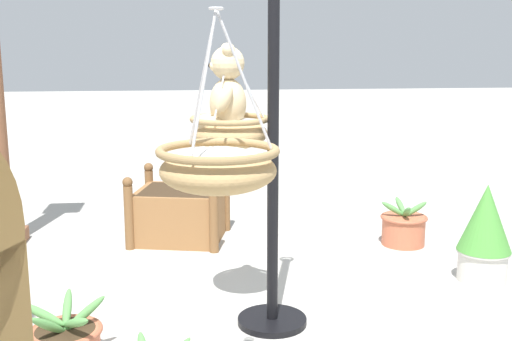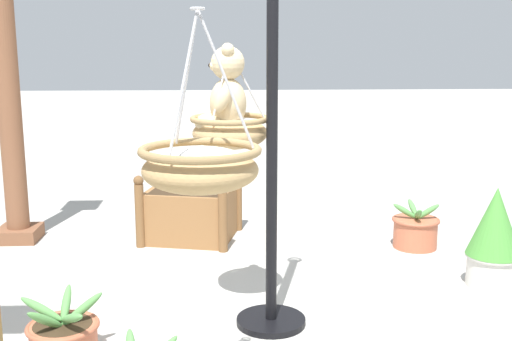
{
  "view_description": "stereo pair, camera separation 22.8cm",
  "coord_description": "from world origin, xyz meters",
  "px_view_note": "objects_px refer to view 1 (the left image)",
  "views": [
    {
      "loc": [
        -3.84,
        0.53,
        1.76
      ],
      "look_at": [
        0.01,
        0.11,
        0.97
      ],
      "focal_mm": 44.36,
      "sensor_mm": 36.0,
      "label": 1
    },
    {
      "loc": [
        -3.86,
        0.31,
        1.76
      ],
      "look_at": [
        0.01,
        0.11,
        0.97
      ],
      "focal_mm": 44.36,
      "sensor_mm": 36.0,
      "label": 2
    }
  ],
  "objects_px": {
    "display_pole_central": "(273,207)",
    "potted_plant_conical_shrub": "(66,339)",
    "hanging_basket_with_teddy": "(230,131)",
    "teddy_bear": "(226,93)",
    "potted_plant_tall_leafy": "(403,227)",
    "hanging_basket_left_high": "(218,166)",
    "potted_plant_trailing_ivy": "(485,232)",
    "wooden_planter_box": "(180,212)"
  },
  "relations": [
    {
      "from": "potted_plant_conical_shrub",
      "to": "hanging_basket_with_teddy",
      "type": "bearing_deg",
      "value": -63.17
    },
    {
      "from": "display_pole_central",
      "to": "hanging_basket_left_high",
      "type": "height_order",
      "value": "display_pole_central"
    },
    {
      "from": "teddy_bear",
      "to": "potted_plant_tall_leafy",
      "type": "bearing_deg",
      "value": -51.27
    },
    {
      "from": "teddy_bear",
      "to": "wooden_planter_box",
      "type": "relative_size",
      "value": 0.56
    },
    {
      "from": "potted_plant_tall_leafy",
      "to": "potted_plant_conical_shrub",
      "type": "relative_size",
      "value": 0.87
    },
    {
      "from": "display_pole_central",
      "to": "potted_plant_conical_shrub",
      "type": "bearing_deg",
      "value": 105.57
    },
    {
      "from": "potted_plant_tall_leafy",
      "to": "hanging_basket_with_teddy",
      "type": "bearing_deg",
      "value": 129.15
    },
    {
      "from": "display_pole_central",
      "to": "hanging_basket_with_teddy",
      "type": "height_order",
      "value": "display_pole_central"
    },
    {
      "from": "potted_plant_conical_shrub",
      "to": "potted_plant_trailing_ivy",
      "type": "xyz_separation_m",
      "value": [
        0.9,
        -2.89,
        0.25
      ]
    },
    {
      "from": "potted_plant_trailing_ivy",
      "to": "hanging_basket_left_high",
      "type": "bearing_deg",
      "value": 129.46
    },
    {
      "from": "hanging_basket_with_teddy",
      "to": "potted_plant_trailing_ivy",
      "type": "xyz_separation_m",
      "value": [
        0.41,
        -1.92,
        -0.85
      ]
    },
    {
      "from": "display_pole_central",
      "to": "hanging_basket_left_high",
      "type": "xyz_separation_m",
      "value": [
        -1.13,
        0.39,
        0.49
      ]
    },
    {
      "from": "hanging_basket_with_teddy",
      "to": "teddy_bear",
      "type": "relative_size",
      "value": 1.15
    },
    {
      "from": "display_pole_central",
      "to": "potted_plant_conical_shrub",
      "type": "relative_size",
      "value": 4.94
    },
    {
      "from": "hanging_basket_with_teddy",
      "to": "wooden_planter_box",
      "type": "bearing_deg",
      "value": 11.49
    },
    {
      "from": "potted_plant_conical_shrub",
      "to": "potted_plant_trailing_ivy",
      "type": "bearing_deg",
      "value": -72.63
    },
    {
      "from": "teddy_bear",
      "to": "hanging_basket_left_high",
      "type": "height_order",
      "value": "hanging_basket_left_high"
    },
    {
      "from": "hanging_basket_left_high",
      "to": "potted_plant_tall_leafy",
      "type": "height_order",
      "value": "hanging_basket_left_high"
    },
    {
      "from": "potted_plant_conical_shrub",
      "to": "potted_plant_trailing_ivy",
      "type": "distance_m",
      "value": 3.03
    },
    {
      "from": "hanging_basket_left_high",
      "to": "hanging_basket_with_teddy",
      "type": "bearing_deg",
      "value": -6.18
    },
    {
      "from": "hanging_basket_with_teddy",
      "to": "potted_plant_tall_leafy",
      "type": "bearing_deg",
      "value": -50.85
    },
    {
      "from": "potted_plant_conical_shrub",
      "to": "wooden_planter_box",
      "type": "bearing_deg",
      "value": -15.95
    },
    {
      "from": "hanging_basket_with_teddy",
      "to": "potted_plant_trailing_ivy",
      "type": "bearing_deg",
      "value": -77.83
    },
    {
      "from": "wooden_planter_box",
      "to": "potted_plant_tall_leafy",
      "type": "height_order",
      "value": "wooden_planter_box"
    },
    {
      "from": "wooden_planter_box",
      "to": "hanging_basket_left_high",
      "type": "bearing_deg",
      "value": -176.04
    },
    {
      "from": "display_pole_central",
      "to": "potted_plant_conical_shrub",
      "type": "distance_m",
      "value": 1.42
    },
    {
      "from": "display_pole_central",
      "to": "teddy_bear",
      "type": "xyz_separation_m",
      "value": [
        0.15,
        0.27,
        0.69
      ]
    },
    {
      "from": "hanging_basket_with_teddy",
      "to": "wooden_planter_box",
      "type": "xyz_separation_m",
      "value": [
        1.69,
        0.34,
        -0.97
      ]
    },
    {
      "from": "teddy_bear",
      "to": "hanging_basket_with_teddy",
      "type": "bearing_deg",
      "value": -90.0
    },
    {
      "from": "wooden_planter_box",
      "to": "potted_plant_conical_shrub",
      "type": "relative_size",
      "value": 1.91
    },
    {
      "from": "display_pole_central",
      "to": "potted_plant_conical_shrub",
      "type": "height_order",
      "value": "display_pole_central"
    },
    {
      "from": "teddy_bear",
      "to": "potted_plant_tall_leafy",
      "type": "height_order",
      "value": "teddy_bear"
    },
    {
      "from": "teddy_bear",
      "to": "potted_plant_conical_shrub",
      "type": "height_order",
      "value": "teddy_bear"
    },
    {
      "from": "potted_plant_tall_leafy",
      "to": "potted_plant_conical_shrub",
      "type": "height_order",
      "value": "potted_plant_tall_leafy"
    },
    {
      "from": "potted_plant_tall_leafy",
      "to": "potted_plant_conical_shrub",
      "type": "xyz_separation_m",
      "value": [
        -1.81,
        2.59,
        -0.03
      ]
    },
    {
      "from": "hanging_basket_left_high",
      "to": "display_pole_central",
      "type": "bearing_deg",
      "value": -18.98
    },
    {
      "from": "hanging_basket_with_teddy",
      "to": "teddy_bear",
      "type": "bearing_deg",
      "value": 90.0
    },
    {
      "from": "potted_plant_conical_shrub",
      "to": "potted_plant_tall_leafy",
      "type": "bearing_deg",
      "value": -55.05
    },
    {
      "from": "wooden_planter_box",
      "to": "display_pole_central",
      "type": "bearing_deg",
      "value": -162.12
    },
    {
      "from": "display_pole_central",
      "to": "potted_plant_tall_leafy",
      "type": "bearing_deg",
      "value": -43.01
    },
    {
      "from": "hanging_basket_left_high",
      "to": "potted_plant_tall_leafy",
      "type": "bearing_deg",
      "value": -34.1
    },
    {
      "from": "display_pole_central",
      "to": "hanging_basket_with_teddy",
      "type": "bearing_deg",
      "value": 59.04
    }
  ]
}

